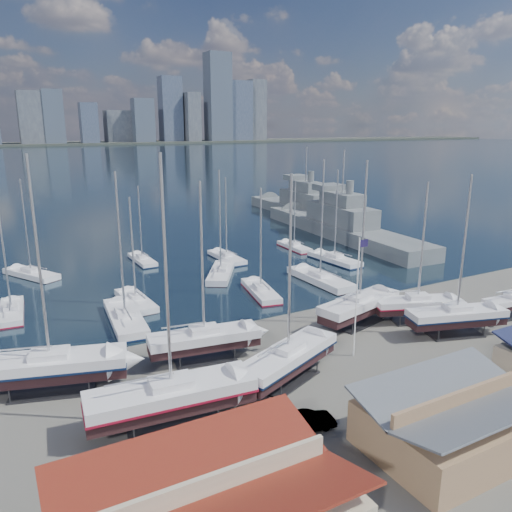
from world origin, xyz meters
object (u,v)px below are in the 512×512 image
car_a (256,455)px  flagpole (358,290)px  sailboat_cradle_0 (51,366)px  naval_ship_west (305,210)px  naval_ship_east (341,228)px

car_a → flagpole: (15.51, 9.23, 5.88)m
car_a → flagpole: flagpole is taller
sailboat_cradle_0 → flagpole: sailboat_cradle_0 is taller
naval_ship_west → flagpole: bearing=150.9°
flagpole → naval_ship_east: bearing=53.6°
car_a → naval_ship_east: bearing=46.4°
naval_ship_east → naval_ship_west: naval_ship_east is taller
naval_ship_east → car_a: bearing=141.6°
naval_ship_east → car_a: size_ratio=12.54×
sailboat_cradle_0 → naval_ship_west: bearing=58.4°
sailboat_cradle_0 → car_a: bearing=-40.9°
naval_ship_west → car_a: naval_ship_west is taller
naval_ship_east → naval_ship_west: bearing=-12.1°
naval_ship_east → sailboat_cradle_0: bearing=126.0°
naval_ship_east → naval_ship_west: 22.42m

